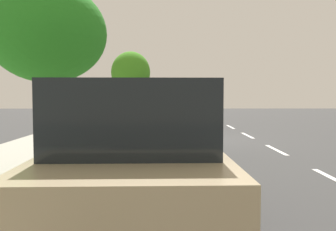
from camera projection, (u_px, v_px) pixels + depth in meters
ground at (183, 140)px, 14.66m from camera, size 62.40×62.40×0.00m
sidewalk at (75, 139)px, 14.62m from camera, size 4.10×39.00×0.13m
curb_edge at (129, 139)px, 14.64m from camera, size 0.16×39.00×0.13m
lane_stripe_centre at (260, 142)px, 14.19m from camera, size 0.14×40.00×0.01m
lane_stripe_bike_edge at (166, 140)px, 14.66m from camera, size 0.12×39.00×0.01m
parked_sedan_dark_blue_nearest at (159, 109)px, 26.46m from camera, size 1.90×4.43×1.52m
parked_suv_black_second at (155, 110)px, 18.82m from camera, size 2.11×4.77×1.99m
parked_pickup_green_mid at (154, 123)px, 11.80m from camera, size 2.22×5.39×1.95m
parked_suv_tan_far at (138, 157)px, 4.81m from camera, size 2.05×4.74×1.99m
bicycle_at_curb at (141, 131)px, 14.62m from camera, size 1.74×0.47×0.77m
cyclist_with_backpack at (136, 113)px, 15.03m from camera, size 0.44×0.62×1.72m
street_tree_near_cyclist at (131, 73)px, 25.77m from camera, size 2.73×2.73×4.66m
street_tree_mid_block at (47, 37)px, 7.43m from camera, size 2.39×2.39×3.94m
pedestrian_on_phone at (104, 109)px, 20.81m from camera, size 0.43×0.50×1.57m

